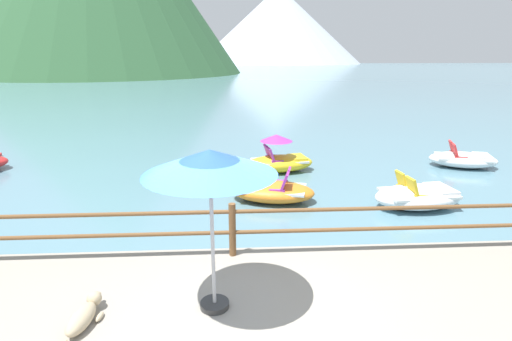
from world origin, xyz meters
TOP-DOWN VIEW (x-y plane):
  - ground_plane at (0.00, 40.00)m, footprint 200.00×200.00m
  - dock_railing at (0.00, 1.55)m, footprint 23.92×0.12m
  - beach_umbrella at (-0.26, 0.08)m, footprint 1.70×1.70m
  - dog_resting at (-1.93, -0.17)m, footprint 0.41×1.07m
  - pedal_boat_0 at (1.54, 7.89)m, footprint 2.41×1.47m
  - pedal_boat_2 at (4.68, 4.52)m, footprint 2.36×1.51m
  - pedal_boat_3 at (7.89, 8.07)m, footprint 2.44×1.83m
  - pedal_boat_4 at (1.04, 5.20)m, footprint 2.43×1.68m
  - distant_peak at (16.38, 140.78)m, footprint 56.93×56.93m

SIDE VIEW (x-z plane):
  - ground_plane at x=0.00m, z-range 0.00..0.00m
  - pedal_boat_3 at x=7.89m, z-range -0.15..0.69m
  - pedal_boat_4 at x=1.04m, z-range -0.15..0.70m
  - pedal_boat_2 at x=4.68m, z-range -0.14..0.74m
  - pedal_boat_0 at x=1.54m, z-range -0.22..1.03m
  - dog_resting at x=-1.93m, z-range 0.39..0.65m
  - dock_railing at x=0.00m, z-range 0.51..1.46m
  - beach_umbrella at x=-0.26m, z-range 1.33..3.57m
  - distant_peak at x=16.38m, z-range 0.00..25.10m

